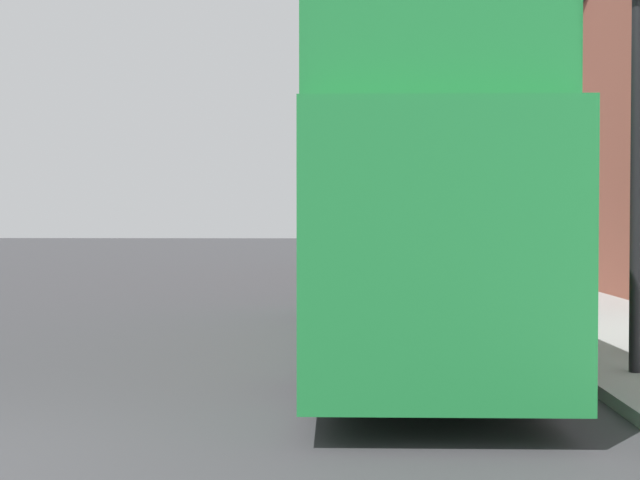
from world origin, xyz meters
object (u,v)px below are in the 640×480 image
(lamp_post_nearest, at_px, (637,75))
(lamp_post_second, at_px, (485,162))
(tour_bus, at_px, (394,222))
(parked_car_ahead_of_bus, at_px, (412,266))

(lamp_post_nearest, bearing_deg, lamp_post_second, 90.67)
(tour_bus, bearing_deg, lamp_post_nearest, -46.68)
(parked_car_ahead_of_bus, bearing_deg, lamp_post_nearest, -78.03)
(lamp_post_nearest, xyz_separation_m, lamp_post_second, (-0.11, 9.73, -0.20))
(parked_car_ahead_of_bus, xyz_separation_m, lamp_post_second, (1.67, -1.63, 2.65))
(lamp_post_nearest, bearing_deg, parked_car_ahead_of_bus, 98.90)
(tour_bus, xyz_separation_m, lamp_post_nearest, (2.66, -2.65, 1.69))
(tour_bus, xyz_separation_m, lamp_post_second, (2.54, 7.08, 1.49))
(parked_car_ahead_of_bus, relative_size, lamp_post_second, 0.94)
(lamp_post_second, bearing_deg, parked_car_ahead_of_bus, 135.62)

